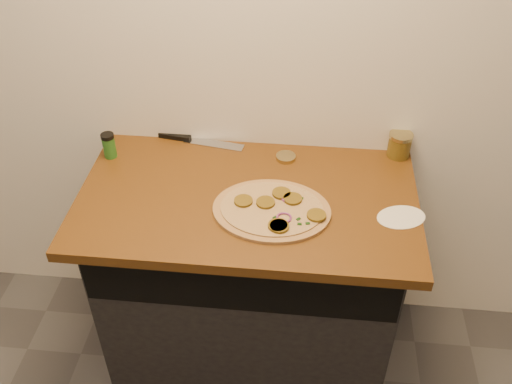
# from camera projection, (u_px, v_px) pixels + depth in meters

# --- Properties ---
(cabinet) EXTENTS (1.10, 0.60, 0.86)m
(cabinet) POSITION_uv_depth(u_px,v_px,m) (249.00, 279.00, 2.33)
(cabinet) COLOR black
(cabinet) RESTS_ON ground
(countertop) EXTENTS (1.20, 0.70, 0.04)m
(countertop) POSITION_uv_depth(u_px,v_px,m) (248.00, 199.00, 2.03)
(countertop) COLOR #603612
(countertop) RESTS_ON cabinet
(pizza) EXTENTS (0.41, 0.41, 0.03)m
(pizza) POSITION_uv_depth(u_px,v_px,m) (273.00, 210.00, 1.94)
(pizza) COLOR tan
(pizza) RESTS_ON countertop
(chefs_knife) EXTENTS (0.35, 0.09, 0.02)m
(chefs_knife) POSITION_uv_depth(u_px,v_px,m) (193.00, 140.00, 2.27)
(chefs_knife) COLOR #B7BAC1
(chefs_knife) RESTS_ON countertop
(mason_jar_lid) EXTENTS (0.09, 0.09, 0.02)m
(mason_jar_lid) POSITION_uv_depth(u_px,v_px,m) (286.00, 157.00, 2.18)
(mason_jar_lid) COLOR tan
(mason_jar_lid) RESTS_ON countertop
(salsa_jar) EXTENTS (0.09, 0.09, 0.10)m
(salsa_jar) POSITION_uv_depth(u_px,v_px,m) (400.00, 145.00, 2.17)
(salsa_jar) COLOR maroon
(salsa_jar) RESTS_ON countertop
(spice_shaker) EXTENTS (0.05, 0.05, 0.10)m
(spice_shaker) POSITION_uv_depth(u_px,v_px,m) (109.00, 145.00, 2.16)
(spice_shaker) COLOR #286520
(spice_shaker) RESTS_ON countertop
(flour_spill) EXTENTS (0.22, 0.22, 0.00)m
(flour_spill) POSITION_uv_depth(u_px,v_px,m) (401.00, 217.00, 1.92)
(flour_spill) COLOR silver
(flour_spill) RESTS_ON countertop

